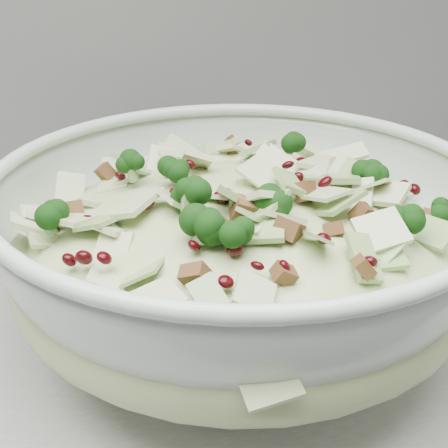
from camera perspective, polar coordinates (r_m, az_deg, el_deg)
name	(u,v)px	position (r m, az deg, el deg)	size (l,w,h in m)	color
mixing_bowl	(240,256)	(0.53, 1.49, -2.90)	(0.48, 0.48, 0.16)	silver
salad	(241,228)	(0.51, 1.52, -0.32)	(0.47, 0.47, 0.16)	#C2D491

